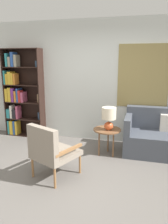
{
  "coord_description": "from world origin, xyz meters",
  "views": [
    {
      "loc": [
        0.97,
        -2.79,
        1.84
      ],
      "look_at": [
        -0.05,
        0.99,
        0.9
      ],
      "focal_mm": 35.0,
      "sensor_mm": 36.0,
      "label": 1
    }
  ],
  "objects": [
    {
      "name": "wall_back",
      "position": [
        0.07,
        2.03,
        1.35
      ],
      "size": [
        6.4,
        0.08,
        2.7
      ],
      "color": "silver",
      "rests_on": "ground_plane"
    },
    {
      "name": "ground_plane",
      "position": [
        0.0,
        0.0,
        0.0
      ],
      "size": [
        14.0,
        14.0,
        0.0
      ],
      "primitive_type": "plane",
      "color": "#66605B"
    },
    {
      "name": "table_lamp",
      "position": [
        0.38,
        1.17,
        0.8
      ],
      "size": [
        0.27,
        0.27,
        0.44
      ],
      "color": "#C65128",
      "rests_on": "side_table"
    },
    {
      "name": "side_table",
      "position": [
        0.35,
        1.21,
        0.48
      ],
      "size": [
        0.53,
        0.53,
        0.53
      ],
      "color": "brown",
      "rests_on": "ground_plane"
    },
    {
      "name": "armchair",
      "position": [
        -0.36,
        0.11,
        0.49
      ],
      "size": [
        0.8,
        0.83,
        0.89
      ],
      "color": "olive",
      "rests_on": "ground_plane"
    },
    {
      "name": "bookshelf",
      "position": [
        -1.92,
        1.85,
        1.02
      ],
      "size": [
        0.95,
        0.3,
        2.09
      ],
      "color": "black",
      "rests_on": "ground_plane"
    }
  ]
}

